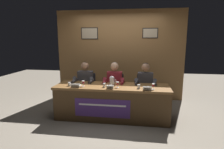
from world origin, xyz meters
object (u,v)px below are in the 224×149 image
Objects in this scene: chair_center at (115,92)px; document_stack_left at (76,85)px; nameplate_right at (147,88)px; juice_glass_right at (153,85)px; conference_table at (111,97)px; water_cup_center at (104,85)px; chair_right at (145,93)px; panelist_left at (85,82)px; panelist_center at (114,83)px; panelist_right at (145,85)px; nameplate_left at (75,86)px; water_pitcher_central at (112,81)px; nameplate_center at (110,87)px; water_cup_right at (139,87)px; water_cup_left at (69,84)px; chair_left at (87,91)px; juice_glass_left at (83,82)px; juice_glass_center at (118,84)px.

chair_center is 3.97× the size of document_stack_left.
nameplate_right is 0.17m from juice_glass_right.
water_cup_center reaches higher than conference_table.
chair_right is (0.75, 0.67, -0.07)m from conference_table.
panelist_left is at bearing -165.02° from chair_center.
panelist_right is at bearing 0.00° from panelist_center.
chair_right reaches higher than nameplate_left.
water_pitcher_central is at bearing -155.37° from panelist_right.
nameplate_right is at bearing -0.80° from nameplate_center.
chair_right reaches higher than water_cup_right.
chair_right reaches higher than water_cup_left.
chair_right is (1.49, 0.00, 0.00)m from chair_left.
document_stack_left reaches higher than conference_table.
water_cup_center is at bearing 11.06° from nameplate_left.
water_cup_left and water_cup_right have the same top height.
chair_center is 0.34m from panelist_center.
juice_glass_center is (0.76, 0.00, 0.00)m from juice_glass_left.
nameplate_right is at bearing -23.12° from water_pitcher_central.
nameplate_center is at bearing -90.38° from conference_table.
panelist_left reaches higher than chair_center.
water_pitcher_central reaches higher than conference_table.
nameplate_center is at bearing -169.19° from water_cup_right.
panelist_center is at bearing 0.00° from panelist_left.
nameplate_left is 0.20m from water_cup_left.
water_cup_right is 0.38× the size of document_stack_left.
chair_left is at bearing 130.79° from nameplate_center.
nameplate_right is (0.76, -0.20, 0.29)m from conference_table.
chair_center reaches higher than water_cup_center.
juice_glass_left is 1.00× the size of juice_glass_right.
panelist_right is (1.67, 0.55, -0.08)m from water_cup_left.
panelist_right is at bearing 23.42° from nameplate_left.
juice_glass_center is (1.07, 0.03, 0.05)m from water_cup_left.
panelist_center reaches higher than nameplate_center.
water_cup_center is (-0.15, -0.53, 0.08)m from panelist_center.
juice_glass_left is 1.21m from water_cup_right.
conference_table is 0.33m from water_cup_center.
panelist_left and panelist_right have the same top height.
juice_glass_left is 1.50m from juice_glass_right.
panelist_left is 1.37× the size of chair_center.
water_cup_left is 1.81m from juice_glass_right.
water_cup_right is (0.60, 0.11, -0.00)m from nameplate_center.
chair_left is 0.73× the size of panelist_right.
conference_table is 16.76× the size of nameplate_center.
chair_left and chair_center have the same top height.
juice_glass_center reaches higher than nameplate_center.
panelist_center is 0.81m from water_cup_right.
water_pitcher_central is at bearing 16.57° from juice_glass_left.
water_cup_center is 0.10× the size of chair_right.
water_pitcher_central reaches higher than water_cup_left.
chair_left is 0.82m from panelist_center.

